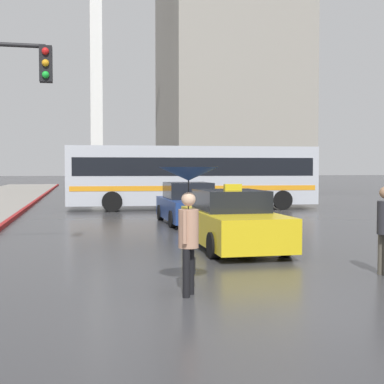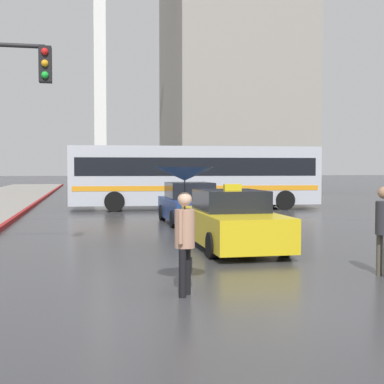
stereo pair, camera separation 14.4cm
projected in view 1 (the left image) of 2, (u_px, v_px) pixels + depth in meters
ground_plane at (264, 310)px, 7.66m from camera, size 300.00×300.00×0.00m
taxi at (232, 222)px, 13.56m from camera, size 1.91×4.52×1.64m
sedan_red at (189, 205)px, 19.81m from camera, size 1.91×4.47×1.51m
city_bus at (192, 174)px, 26.77m from camera, size 12.42×3.27×3.12m
pedestrian_with_umbrella at (189, 196)px, 8.43m from camera, size 0.95×0.95×2.05m
building_tower_near at (229, 11)px, 45.03m from camera, size 10.82×12.05×30.60m
monument_cross at (96, 32)px, 40.20m from camera, size 9.57×0.90×21.76m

